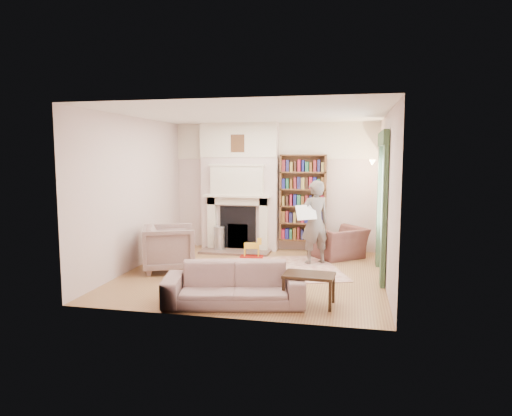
% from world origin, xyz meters
% --- Properties ---
extents(floor, '(4.50, 4.50, 0.00)m').
position_xyz_m(floor, '(0.00, 0.00, 0.00)').
color(floor, brown).
rests_on(floor, ground).
extents(ceiling, '(4.50, 4.50, 0.00)m').
position_xyz_m(ceiling, '(0.00, 0.00, 2.80)').
color(ceiling, white).
rests_on(ceiling, wall_back).
extents(wall_back, '(4.50, 0.00, 4.50)m').
position_xyz_m(wall_back, '(0.00, 2.25, 1.40)').
color(wall_back, beige).
rests_on(wall_back, floor).
extents(wall_front, '(4.50, 0.00, 4.50)m').
position_xyz_m(wall_front, '(0.00, -2.25, 1.40)').
color(wall_front, beige).
rests_on(wall_front, floor).
extents(wall_left, '(0.00, 4.50, 4.50)m').
position_xyz_m(wall_left, '(-2.25, 0.00, 1.40)').
color(wall_left, beige).
rests_on(wall_left, floor).
extents(wall_right, '(0.00, 4.50, 4.50)m').
position_xyz_m(wall_right, '(2.25, 0.00, 1.40)').
color(wall_right, beige).
rests_on(wall_right, floor).
extents(fireplace, '(1.70, 0.58, 2.80)m').
position_xyz_m(fireplace, '(-0.75, 2.05, 1.39)').
color(fireplace, beige).
rests_on(fireplace, floor).
extents(bookcase, '(1.00, 0.24, 1.85)m').
position_xyz_m(bookcase, '(0.65, 2.12, 1.18)').
color(bookcase, brown).
rests_on(bookcase, floor).
extents(window, '(0.02, 0.90, 1.30)m').
position_xyz_m(window, '(2.23, 0.40, 1.45)').
color(window, silver).
rests_on(window, wall_right).
extents(curtain_left, '(0.07, 0.32, 2.40)m').
position_xyz_m(curtain_left, '(2.20, -0.30, 1.20)').
color(curtain_left, '#344E32').
rests_on(curtain_left, floor).
extents(curtain_right, '(0.07, 0.32, 2.40)m').
position_xyz_m(curtain_right, '(2.20, 1.10, 1.20)').
color(curtain_right, '#344E32').
rests_on(curtain_right, floor).
extents(pelmet, '(0.09, 1.70, 0.24)m').
position_xyz_m(pelmet, '(2.19, 0.40, 2.38)').
color(pelmet, '#344E32').
rests_on(pelmet, wall_right).
extents(wall_sconce, '(0.20, 0.24, 0.24)m').
position_xyz_m(wall_sconce, '(2.03, 1.50, 1.90)').
color(wall_sconce, gold).
rests_on(wall_sconce, wall_right).
extents(rug, '(3.14, 2.76, 0.01)m').
position_xyz_m(rug, '(0.18, 0.32, 0.01)').
color(rug, beige).
rests_on(rug, floor).
extents(armchair_reading, '(1.28, 1.27, 0.63)m').
position_xyz_m(armchair_reading, '(1.45, 1.59, 0.31)').
color(armchair_reading, '#4B2C28').
rests_on(armchair_reading, floor).
extents(armchair_left, '(1.19, 1.18, 0.83)m').
position_xyz_m(armchair_left, '(-1.55, -0.07, 0.42)').
color(armchair_left, gray).
rests_on(armchair_left, floor).
extents(sofa, '(2.08, 1.16, 0.57)m').
position_xyz_m(sofa, '(0.09, -1.68, 0.29)').
color(sofa, '#A69789').
rests_on(sofa, floor).
extents(man_reading, '(0.71, 0.65, 1.62)m').
position_xyz_m(man_reading, '(1.00, 0.99, 0.81)').
color(man_reading, '#5D534A').
rests_on(man_reading, floor).
extents(newspaper, '(0.41, 0.32, 0.28)m').
position_xyz_m(newspaper, '(0.85, 0.79, 1.03)').
color(newspaper, white).
rests_on(newspaper, man_reading).
extents(coffee_table, '(0.73, 0.50, 0.45)m').
position_xyz_m(coffee_table, '(1.13, -1.50, 0.23)').
color(coffee_table, '#312111').
rests_on(coffee_table, floor).
extents(paraffin_heater, '(0.29, 0.29, 0.55)m').
position_xyz_m(paraffin_heater, '(-1.12, 1.69, 0.28)').
color(paraffin_heater, '#ADAFB5').
rests_on(paraffin_heater, floor).
extents(rocking_horse, '(0.49, 0.25, 0.42)m').
position_xyz_m(rocking_horse, '(-0.29, 1.21, 0.21)').
color(rocking_horse, gold).
rests_on(rocking_horse, rug).
extents(board_game, '(0.43, 0.43, 0.03)m').
position_xyz_m(board_game, '(-0.64, 0.21, 0.03)').
color(board_game, '#D6CD4B').
rests_on(board_game, rug).
extents(game_box_lid, '(0.35, 0.28, 0.05)m').
position_xyz_m(game_box_lid, '(-0.60, -0.26, 0.04)').
color(game_box_lid, red).
rests_on(game_box_lid, rug).
extents(comic_annuals, '(0.69, 0.81, 0.02)m').
position_xyz_m(comic_annuals, '(0.22, -0.37, 0.02)').
color(comic_annuals, red).
rests_on(comic_annuals, rug).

